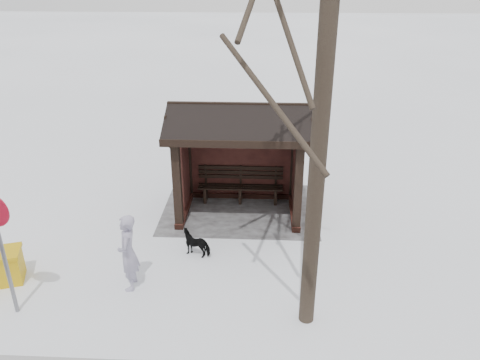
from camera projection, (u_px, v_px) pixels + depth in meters
name	position (u px, v px, depth m)	size (l,w,h in m)	color
ground	(239.00, 212.00, 12.87)	(120.00, 120.00, 0.00)	white
trampled_patch	(240.00, 209.00, 13.04)	(4.20, 3.20, 0.02)	gray
bus_shelter	(240.00, 136.00, 12.11)	(3.60, 2.40, 3.09)	#371B14
pedestrian	(128.00, 253.00, 9.55)	(0.61, 0.40, 1.68)	#9B95AF
dog	(197.00, 242.00, 10.90)	(0.33, 0.72, 0.61)	black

